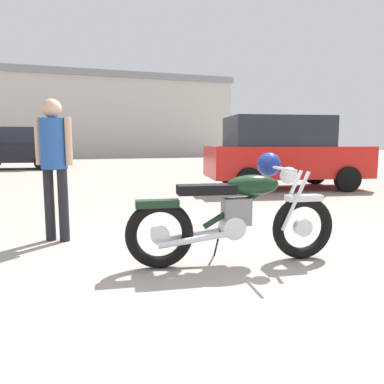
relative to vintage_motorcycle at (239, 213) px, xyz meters
name	(u,v)px	position (x,y,z in m)	size (l,w,h in m)	color
ground_plane	(226,258)	(-0.06, 0.15, -0.49)	(80.00, 80.00, 0.00)	gray
vintage_motorcycle	(239,213)	(0.00, 0.00, 0.00)	(2.08, 0.73, 1.07)	black
bystander	(54,155)	(-1.74, 1.35, 0.53)	(0.42, 0.30, 1.66)	black
dark_sedan_left	(283,152)	(3.40, 4.99, 0.43)	(4.10, 2.26, 1.78)	black
pale_sedan_back	(18,148)	(-3.97, 14.37, 0.43)	(4.07, 2.18, 1.78)	black
industrial_building	(94,118)	(-0.05, 31.53, 2.78)	(22.39, 11.74, 6.52)	beige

